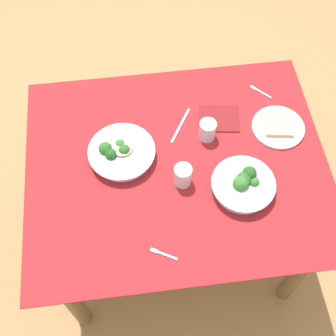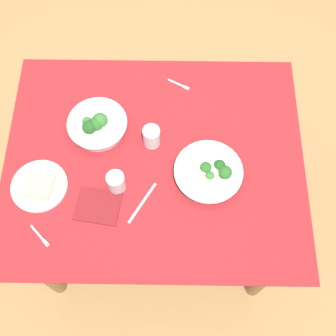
{
  "view_description": "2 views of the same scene",
  "coord_description": "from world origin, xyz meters",
  "views": [
    {
      "loc": [
        -0.15,
        -0.9,
        2.25
      ],
      "look_at": [
        -0.04,
        -0.01,
        0.71
      ],
      "focal_mm": 48.26,
      "sensor_mm": 36.0,
      "label": 1
    },
    {
      "loc": [
        -0.07,
        0.76,
        2.28
      ],
      "look_at": [
        -0.06,
        0.04,
        0.71
      ],
      "focal_mm": 46.73,
      "sensor_mm": 36.0,
      "label": 2
    }
  ],
  "objects": [
    {
      "name": "broccoli_bowl_near",
      "position": [
        0.23,
        -0.14,
        0.74
      ],
      "size": [
        0.24,
        0.24,
        0.09
      ],
      "color": "white",
      "rests_on": "dining_table"
    },
    {
      "name": "bread_side_plate",
      "position": [
        0.44,
        0.12,
        0.72
      ],
      "size": [
        0.22,
        0.22,
        0.03
      ],
      "color": "silver",
      "rests_on": "dining_table"
    },
    {
      "name": "fork_by_near_bowl",
      "position": [
        0.41,
        0.32,
        0.71
      ],
      "size": [
        0.08,
        0.08,
        0.0
      ],
      "rotation": [
        0.0,
        0.0,
        2.35
      ],
      "color": "#B7B7BC",
      "rests_on": "dining_table"
    },
    {
      "name": "ground_plane",
      "position": [
        0.0,
        0.0,
        0.0
      ],
      "size": [
        6.0,
        6.0,
        0.0
      ],
      "primitive_type": "plane",
      "color": "#9E7547"
    },
    {
      "name": "dining_table",
      "position": [
        0.0,
        0.0,
        0.6
      ],
      "size": [
        1.2,
        0.98,
        0.71
      ],
      "color": "maroon",
      "rests_on": "ground_plane"
    },
    {
      "name": "water_glass_side",
      "position": [
        0.01,
        -0.08,
        0.76
      ],
      "size": [
        0.07,
        0.07,
        0.09
      ],
      "primitive_type": "cylinder",
      "color": "silver",
      "rests_on": "dining_table"
    },
    {
      "name": "napkin_folded_upper",
      "position": [
        0.21,
        0.2,
        0.71
      ],
      "size": [
        0.18,
        0.16,
        0.01
      ],
      "primitive_type": "cube",
      "rotation": [
        0.0,
        0.0,
        -0.15
      ],
      "color": "maroon",
      "rests_on": "dining_table"
    },
    {
      "name": "table_knife_left",
      "position": [
        0.04,
        0.19,
        0.71
      ],
      "size": [
        0.11,
        0.17,
        0.0
      ],
      "primitive_type": "cube",
      "rotation": [
        0.0,
        0.0,
        1.03
      ],
      "color": "#B7B7BC",
      "rests_on": "dining_table"
    },
    {
      "name": "fork_by_far_bowl",
      "position": [
        -0.1,
        -0.36,
        0.71
      ],
      "size": [
        0.1,
        0.06,
        0.0
      ],
      "rotation": [
        0.0,
        0.0,
        2.65
      ],
      "color": "#B7B7BC",
      "rests_on": "dining_table"
    },
    {
      "name": "broccoli_bowl_far",
      "position": [
        -0.22,
        0.07,
        0.74
      ],
      "size": [
        0.27,
        0.27,
        0.08
      ],
      "color": "white",
      "rests_on": "dining_table"
    },
    {
      "name": "water_glass_center",
      "position": [
        0.14,
        0.12,
        0.75
      ],
      "size": [
        0.07,
        0.07,
        0.09
      ],
      "primitive_type": "cylinder",
      "color": "silver",
      "rests_on": "dining_table"
    }
  ]
}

